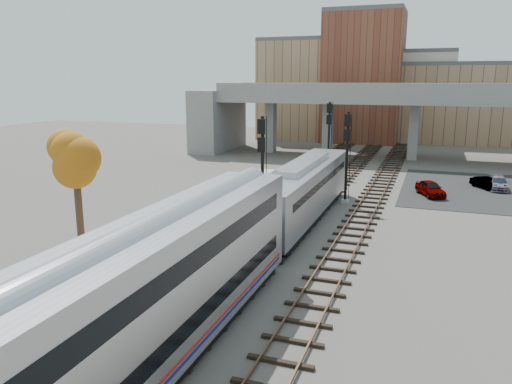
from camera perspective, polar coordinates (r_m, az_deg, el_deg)
The scene contains 16 objects.
ground at distance 25.27m, azimuth -4.37°, elevation -10.53°, with size 160.00×160.00×0.00m, color #47423D.
platform at distance 28.76m, azimuth -17.81°, elevation -7.80°, with size 4.50×60.00×0.35m, color #9E9E99.
yellow_strip at distance 27.63m, azimuth -14.67°, elevation -8.05°, with size 0.70×60.00×0.01m, color yellow.
tracks at distance 36.12m, azimuth 5.12°, elevation -3.20°, with size 10.70×95.00×0.25m.
overpass at distance 66.43m, azimuth 15.89°, elevation 8.69°, with size 54.00×12.00×9.50m.
buildings_far at distance 88.13m, azimuth 14.63°, elevation 11.00°, with size 43.00×21.00×20.60m.
parking_lot at distance 50.32m, azimuth 24.37°, elevation 0.20°, with size 14.00×18.00×0.04m, color black.
locomotive at distance 35.79m, azimuth 5.39°, elevation 0.29°, with size 3.02×19.05×4.10m.
coach at distance 15.90m, azimuth -16.20°, elevation -14.62°, with size 3.03×25.00×5.00m.
signal_mast_near at distance 33.34m, azimuth 0.70°, elevation 2.23°, with size 0.60×0.64×7.62m.
signal_mast_mid at distance 41.06m, azimuth 10.31°, elevation 3.86°, with size 0.60×0.64×7.45m.
signal_mast_far at distance 54.15m, azimuth 8.30°, elevation 6.21°, with size 0.60×0.64×7.67m.
tree at distance 31.55m, azimuth -20.00°, elevation 3.73°, with size 3.60×3.60×7.34m.
car_a at distance 46.01m, azimuth 19.32°, elevation 0.40°, with size 1.55×3.86×1.31m, color #99999E.
car_b at distance 50.99m, azimuth 24.74°, elevation 0.95°, with size 1.12×3.22×1.06m, color #99999E.
car_c at distance 51.13m, azimuth 25.98°, elevation 0.91°, with size 1.60×3.94×1.14m, color #99999E.
Camera 1 is at (9.62, -21.13, 9.98)m, focal length 35.00 mm.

